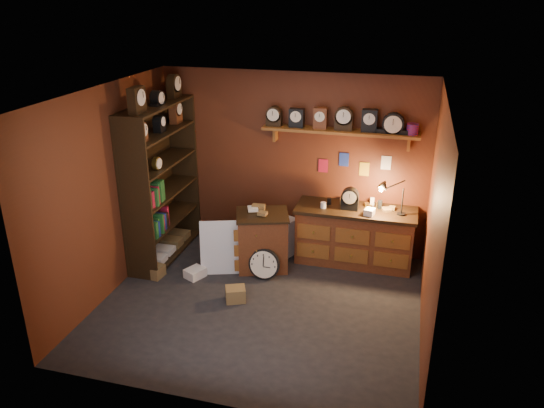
{
  "coord_description": "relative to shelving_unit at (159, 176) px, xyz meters",
  "views": [
    {
      "loc": [
        1.66,
        -5.58,
        3.78
      ],
      "look_at": [
        0.07,
        0.35,
        1.27
      ],
      "focal_mm": 35.0,
      "sensor_mm": 36.0,
      "label": 1
    }
  ],
  "objects": [
    {
      "name": "workbench",
      "position": [
        2.81,
        0.49,
        -0.78
      ],
      "size": [
        1.72,
        0.66,
        1.36
      ],
      "color": "brown",
      "rests_on": "ground"
    },
    {
      "name": "mini_fridge",
      "position": [
        1.6,
        0.41,
        -0.97
      ],
      "size": [
        0.72,
        0.74,
        0.57
      ],
      "rotation": [
        0.0,
        0.0,
        -0.39
      ],
      "color": "silver",
      "rests_on": "ground"
    },
    {
      "name": "floor",
      "position": [
        1.79,
        -0.98,
        -1.25
      ],
      "size": [
        4.0,
        4.0,
        0.0
      ],
      "primitive_type": "plane",
      "color": "black",
      "rests_on": "ground"
    },
    {
      "name": "big_round_clock",
      "position": [
        1.66,
        -0.31,
        -1.04
      ],
      "size": [
        0.44,
        0.15,
        0.44
      ],
      "color": "black",
      "rests_on": "ground"
    },
    {
      "name": "low_cabinet",
      "position": [
        1.55,
        0.0,
        -0.8
      ],
      "size": [
        0.88,
        0.81,
        0.92
      ],
      "rotation": [
        0.0,
        0.0,
        0.32
      ],
      "color": "brown",
      "rests_on": "ground"
    },
    {
      "name": "shelving_unit",
      "position": [
        0.0,
        0.0,
        0.0
      ],
      "size": [
        0.47,
        1.6,
        2.58
      ],
      "color": "black",
      "rests_on": "ground"
    },
    {
      "name": "floor_box_b",
      "position": [
        0.72,
        -0.55,
        -1.19
      ],
      "size": [
        0.31,
        0.33,
        0.13
      ],
      "primitive_type": "cube",
      "rotation": [
        0.0,
        0.0,
        -0.46
      ],
      "color": "white",
      "rests_on": "ground"
    },
    {
      "name": "white_panel",
      "position": [
        1.03,
        -0.3,
        -1.25
      ],
      "size": [
        0.62,
        0.34,
        0.79
      ],
      "primitive_type": "cube",
      "rotation": [
        -0.17,
        0.0,
        0.32
      ],
      "color": "silver",
      "rests_on": "ground"
    },
    {
      "name": "floor_box_c",
      "position": [
        1.46,
        -0.97,
        -1.16
      ],
      "size": [
        0.31,
        0.29,
        0.19
      ],
      "primitive_type": "cube",
      "rotation": [
        0.0,
        0.0,
        0.4
      ],
      "color": "brown",
      "rests_on": "ground"
    },
    {
      "name": "floor_box_a",
      "position": [
        0.14,
        -0.68,
        -1.17
      ],
      "size": [
        0.3,
        0.26,
        0.17
      ],
      "primitive_type": "cube",
      "rotation": [
        0.0,
        0.0,
        -0.12
      ],
      "color": "brown",
      "rests_on": "ground"
    },
    {
      "name": "room_shell",
      "position": [
        1.84,
        -0.87,
        0.47
      ],
      "size": [
        4.02,
        3.62,
        2.71
      ],
      "color": "#582714",
      "rests_on": "ground"
    }
  ]
}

